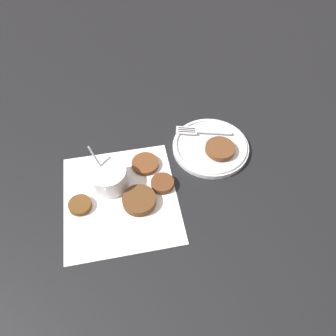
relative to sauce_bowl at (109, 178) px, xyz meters
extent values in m
plane|color=black|center=(0.04, 0.06, -0.03)|extent=(4.00, 4.00, 0.00)
cube|color=white|center=(0.04, 0.03, -0.03)|extent=(0.36, 0.34, 0.00)
cylinder|color=silver|center=(0.00, 0.00, 0.00)|extent=(0.10, 0.10, 0.06)
cylinder|color=#B23D23|center=(0.00, 0.00, -0.01)|extent=(0.08, 0.08, 0.03)
cone|color=silver|center=(0.05, 0.00, 0.02)|extent=(0.02, 0.02, 0.02)
cylinder|color=silver|center=(-0.02, -0.02, 0.04)|extent=(0.04, 0.05, 0.10)
cylinder|color=brown|center=(-0.06, 0.09, -0.02)|extent=(0.07, 0.07, 0.01)
cylinder|color=#56341B|center=(0.06, 0.08, -0.02)|extent=(0.09, 0.09, 0.02)
cylinder|color=brown|center=(0.07, -0.07, -0.02)|extent=(0.06, 0.06, 0.01)
cylinder|color=brown|center=(0.01, 0.14, -0.02)|extent=(0.06, 0.06, 0.02)
cylinder|color=silver|center=(-0.12, 0.28, -0.02)|extent=(0.22, 0.22, 0.01)
torus|color=silver|center=(-0.12, 0.28, -0.01)|extent=(0.21, 0.21, 0.01)
cylinder|color=brown|center=(-0.10, 0.30, 0.00)|extent=(0.08, 0.08, 0.01)
cube|color=silver|center=(-0.17, 0.29, -0.01)|extent=(0.02, 0.10, 0.00)
cube|color=silver|center=(-0.17, 0.21, -0.01)|extent=(0.03, 0.06, 0.00)
cube|color=black|center=(-0.18, 0.21, -0.01)|extent=(0.01, 0.05, 0.00)
cube|color=black|center=(-0.17, 0.21, -0.01)|extent=(0.01, 0.05, 0.00)
cube|color=black|center=(-0.17, 0.21, -0.01)|extent=(0.01, 0.05, 0.00)
camera|label=1|loc=(0.49, 0.15, 0.69)|focal=35.00mm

